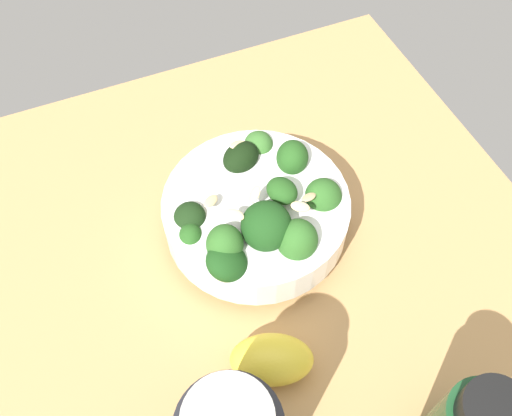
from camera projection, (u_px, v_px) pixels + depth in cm
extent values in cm
cube|color=tan|center=(253.00, 276.00, 58.60)|extent=(60.84, 60.84, 4.98)
cylinder|color=white|center=(256.00, 226.00, 58.34)|extent=(10.14, 10.14, 1.31)
cylinder|color=white|center=(256.00, 212.00, 56.18)|extent=(18.44, 18.44, 3.92)
cylinder|color=silver|center=(256.00, 203.00, 54.89)|extent=(16.10, 16.10, 0.80)
cylinder|color=#4A8F3C|center=(291.00, 169.00, 58.53)|extent=(1.93, 1.92, 1.80)
ellipsoid|color=#23511C|center=(292.00, 157.00, 56.98)|extent=(5.33, 5.51, 4.91)
cylinder|color=#4A8F3C|center=(296.00, 250.00, 52.92)|extent=(2.18, 2.21, 1.47)
ellipsoid|color=#2D6023|center=(297.00, 240.00, 51.48)|extent=(4.90, 5.05, 5.91)
cylinder|color=#589D47|center=(191.00, 227.00, 55.08)|extent=(1.34, 1.60, 1.76)
ellipsoid|color=black|center=(190.00, 217.00, 53.70)|extent=(5.05, 4.78, 3.76)
cylinder|color=#2F662B|center=(224.00, 250.00, 52.79)|extent=(2.13, 2.10, 1.42)
ellipsoid|color=#2D6023|center=(223.00, 241.00, 51.32)|extent=(4.62, 5.07, 4.27)
cylinder|color=#4A8F3C|center=(264.00, 234.00, 53.48)|extent=(2.06, 2.15, 1.88)
ellipsoid|color=#194216|center=(265.00, 223.00, 51.76)|extent=(6.11, 5.50, 6.05)
cylinder|color=#589D47|center=(258.00, 154.00, 60.32)|extent=(1.52, 1.70, 1.69)
ellipsoid|color=#386B2B|center=(259.00, 145.00, 59.01)|extent=(4.14, 4.43, 4.33)
cylinder|color=#2F662B|center=(281.00, 201.00, 54.90)|extent=(1.74, 1.37, 1.85)
ellipsoid|color=#23511C|center=(282.00, 191.00, 53.56)|extent=(3.80, 3.90, 2.92)
cylinder|color=#3C7A32|center=(228.00, 271.00, 51.93)|extent=(1.76, 1.83, 1.56)
ellipsoid|color=#194216|center=(227.00, 262.00, 50.54)|extent=(6.23, 5.67, 4.93)
cylinder|color=#2F662B|center=(192.00, 224.00, 55.23)|extent=(1.39, 1.38, 1.47)
ellipsoid|color=#386B2B|center=(190.00, 215.00, 54.05)|extent=(2.93, 3.71, 3.01)
cylinder|color=#589D47|center=(241.00, 168.00, 58.66)|extent=(1.38, 1.43, 1.33)
ellipsoid|color=black|center=(241.00, 158.00, 57.25)|extent=(5.43, 5.46, 4.14)
cylinder|color=#3C7A32|center=(322.00, 204.00, 55.98)|extent=(1.72, 1.71, 0.97)
ellipsoid|color=#2D6023|center=(323.00, 196.00, 54.81)|extent=(5.25, 5.00, 5.08)
cylinder|color=#2F662B|center=(192.00, 243.00, 53.88)|extent=(1.32, 1.33, 1.38)
ellipsoid|color=#23511C|center=(191.00, 236.00, 52.72)|extent=(3.32, 3.33, 2.70)
ellipsoid|color=#DBBC84|center=(211.00, 201.00, 53.26)|extent=(2.07, 1.85, 0.75)
ellipsoid|color=#DBBC84|center=(309.00, 197.00, 52.77)|extent=(2.08, 1.70, 1.03)
ellipsoid|color=#DBBC84|center=(274.00, 207.00, 53.26)|extent=(2.04, 1.35, 1.34)
ellipsoid|color=#DBBC84|center=(235.00, 215.00, 51.02)|extent=(1.98, 2.03, 0.69)
ellipsoid|color=#DBBC84|center=(303.00, 211.00, 51.06)|extent=(2.07, 1.84, 0.85)
ellipsoid|color=#DBBC84|center=(238.00, 144.00, 56.66)|extent=(1.95, 1.27, 0.62)
ellipsoid|color=#DBBC84|center=(255.00, 194.00, 52.36)|extent=(1.90, 1.92, 1.28)
ellipsoid|color=yellow|center=(272.00, 360.00, 48.86)|extent=(8.51, 7.04, 4.26)
cylinder|color=black|center=(494.00, 413.00, 37.46)|extent=(4.78, 4.78, 2.13)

